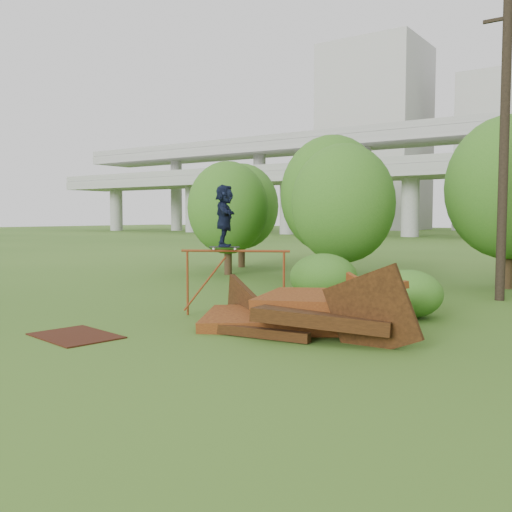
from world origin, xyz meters
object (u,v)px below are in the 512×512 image
Objects in this scene: scrap_pile at (300,314)px; utility_pole at (504,147)px; skater at (225,216)px; flat_plate at (76,336)px.

utility_pole reaches higher than scrap_pile.
scrap_pile is at bearing -109.03° from utility_pole.
flat_plate is (-1.03, -3.85, -2.56)m from skater.
skater is 0.17× the size of utility_pole.
scrap_pile is 3.66× the size of skater.
scrap_pile is 3.05× the size of flat_plate.
utility_pole is at bearing -72.31° from skater.
utility_pole reaches higher than skater.
utility_pole is at bearing 59.97° from flat_plate.
scrap_pile is at bearing -138.76° from skater.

